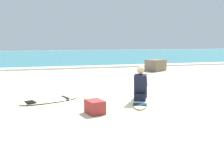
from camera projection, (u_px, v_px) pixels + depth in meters
The scene contains 8 objects.
ground_plane at pixel (104, 100), 7.69m from camera, with size 80.00×80.00×0.00m, color beige.
sea at pixel (53, 56), 29.43m from camera, with size 80.00×28.00×0.10m, color teal.
breaking_foam at pixel (67, 68), 16.39m from camera, with size 80.00×0.90×0.11m, color white.
surfboard_main at pixel (140, 99), 7.65m from camera, with size 1.35×2.28×0.08m.
surfer_seated at pixel (141, 87), 7.44m from camera, with size 0.61×0.77×0.95m.
surfboard_spare_near at pixel (50, 100), 7.52m from camera, with size 1.81×1.07×0.08m.
shoreline_rock at pixel (156, 65), 15.08m from camera, with size 1.09×0.78×0.64m, color #756656.
beach_bag at pixel (95, 107), 6.30m from camera, with size 0.36×0.48×0.32m, color maroon.
Camera 1 is at (-1.87, -7.29, 1.72)m, focal length 42.52 mm.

